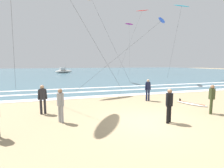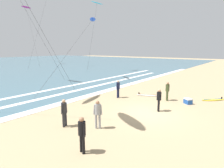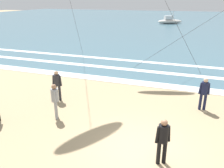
# 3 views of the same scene
# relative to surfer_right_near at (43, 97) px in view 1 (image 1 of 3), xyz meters

# --- Properties ---
(ground_plane) EXTENTS (160.00, 160.00, 0.00)m
(ground_plane) POSITION_rel_surfer_right_near_xyz_m (5.02, -2.76, -0.96)
(ground_plane) COLOR tan
(ocean_surface) EXTENTS (140.00, 90.00, 0.01)m
(ocean_surface) POSITION_rel_surfer_right_near_xyz_m (5.02, 48.48, -0.95)
(ocean_surface) COLOR #476B7A
(ocean_surface) RESTS_ON ground
(wave_foam_shoreline) EXTENTS (56.37, 0.94, 0.01)m
(wave_foam_shoreline) POSITION_rel_surfer_right_near_xyz_m (6.94, 3.88, -0.94)
(wave_foam_shoreline) COLOR white
(wave_foam_shoreline) RESTS_ON ocean_surface
(wave_foam_mid_break) EXTENTS (39.24, 0.61, 0.01)m
(wave_foam_mid_break) POSITION_rel_surfer_right_near_xyz_m (5.67, 6.47, -0.94)
(wave_foam_mid_break) COLOR white
(wave_foam_mid_break) RESTS_ON ocean_surface
(wave_foam_outer_break) EXTENTS (42.91, 0.59, 0.01)m
(wave_foam_outer_break) POSITION_rel_surfer_right_near_xyz_m (6.90, 9.00, -0.94)
(wave_foam_outer_break) COLOR white
(wave_foam_outer_break) RESTS_ON ocean_surface
(surfer_right_near) EXTENTS (0.51, 0.32, 1.60)m
(surfer_right_near) POSITION_rel_surfer_right_near_xyz_m (0.00, 0.00, 0.00)
(surfer_right_near) COLOR #232328
(surfer_right_near) RESTS_ON ground
(surfer_mid_group) EXTENTS (0.51, 0.32, 1.60)m
(surfer_mid_group) POSITION_rel_surfer_right_near_xyz_m (7.07, 1.29, 0.00)
(surfer_mid_group) COLOR #141938
(surfer_mid_group) RESTS_ON ground
(surfer_left_near) EXTENTS (0.35, 0.48, 1.60)m
(surfer_left_near) POSITION_rel_surfer_right_near_xyz_m (0.94, -1.68, 0.00)
(surfer_left_near) COLOR gray
(surfer_left_near) RESTS_ON ground
(surfer_left_far) EXTENTS (0.46, 0.37, 1.60)m
(surfer_left_far) POSITION_rel_surfer_right_near_xyz_m (8.82, -2.60, 0.00)
(surfer_left_far) COLOR #384223
(surfer_left_far) RESTS_ON ground
(surfer_foreground_main) EXTENTS (0.48, 0.33, 1.60)m
(surfer_foreground_main) POSITION_rel_surfer_right_near_xyz_m (5.73, -3.16, 0.00)
(surfer_foreground_main) COLOR black
(surfer_foreground_main) RESTS_ON ground
(surfboard_left_pile) EXTENTS (1.34, 2.17, 0.25)m
(surfboard_left_pile) POSITION_rel_surfer_right_near_xyz_m (9.40, -0.49, -0.91)
(surfboard_left_pile) COLOR silver
(surfboard_left_pile) RESTS_ON ground
(kite_blue_high_left) EXTENTS (13.10, 5.10, 8.65)m
(kite_blue_high_left) POSITION_rel_surfer_right_near_xyz_m (13.96, 10.67, 7.41)
(kite_blue_high_left) COLOR blue
(kite_blue_high_left) RESTS_ON ground
(kite_magenta_high_right) EXTENTS (6.31, 12.91, 15.76)m
(kite_magenta_high_right) POSITION_rel_surfer_right_near_xyz_m (22.70, 43.22, 14.44)
(kite_magenta_high_right) COLOR #CC2384
(kite_magenta_high_right) RESTS_ON ground
(kite_cyan_mid_center) EXTENTS (3.20, 2.72, 12.98)m
(kite_cyan_mid_center) POSITION_rel_surfer_right_near_xyz_m (21.57, 16.46, 11.73)
(kite_cyan_mid_center) COLOR #23A8C6
(kite_cyan_mid_center) RESTS_ON ground
(kite_red_distant_high) EXTENTS (9.19, 3.70, 16.62)m
(kite_red_distant_high) POSITION_rel_surfer_right_near_xyz_m (21.63, 31.85, 15.31)
(kite_red_distant_high) COLOR red
(kite_red_distant_high) RESTS_ON ground
(offshore_boat) EXTENTS (5.40, 3.91, 2.70)m
(offshore_boat) POSITION_rel_surfer_right_near_xyz_m (1.56, 40.69, -0.40)
(offshore_boat) COLOR beige
(offshore_boat) RESTS_ON ground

